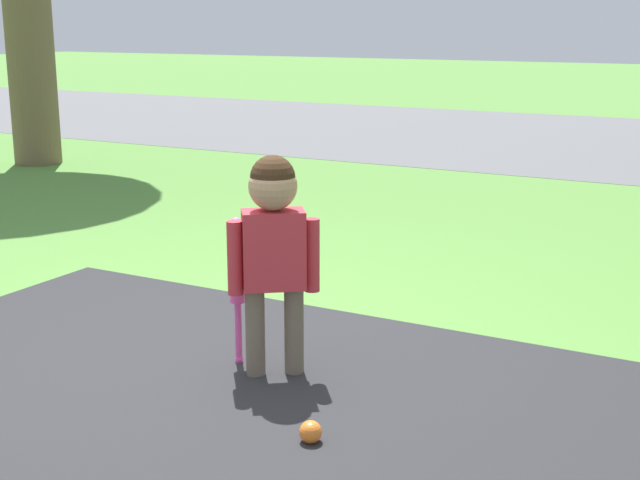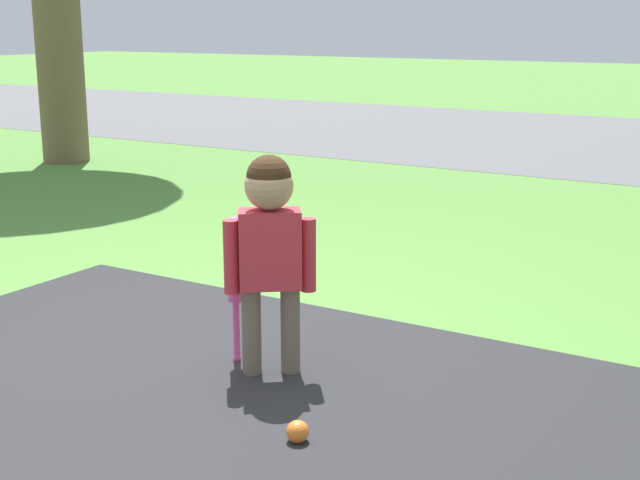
{
  "view_description": "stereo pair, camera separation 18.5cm",
  "coord_description": "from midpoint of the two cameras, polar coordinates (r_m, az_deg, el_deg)",
  "views": [
    {
      "loc": [
        2.29,
        -2.92,
        1.48
      ],
      "look_at": [
        0.4,
        0.52,
        0.51
      ],
      "focal_mm": 50.0,
      "sensor_mm": 36.0,
      "label": 1
    },
    {
      "loc": [
        2.45,
        -2.83,
        1.48
      ],
      "look_at": [
        0.4,
        0.52,
        0.51
      ],
      "focal_mm": 50.0,
      "sensor_mm": 36.0,
      "label": 2
    }
  ],
  "objects": [
    {
      "name": "street_strip",
      "position": [
        11.73,
        17.02,
        6.06
      ],
      "size": [
        40.0,
        6.0,
        0.01
      ],
      "color": "#59595B",
      "rests_on": "ground"
    },
    {
      "name": "baseball_bat",
      "position": [
        3.87,
        -6.7,
        -1.93
      ],
      "size": [
        0.07,
        0.07,
        0.66
      ],
      "color": "#E54CA5",
      "rests_on": "ground"
    },
    {
      "name": "child",
      "position": [
        3.69,
        -4.44,
        0.32
      ],
      "size": [
        0.32,
        0.27,
        0.95
      ],
      "rotation": [
        0.0,
        0.0,
        0.65
      ],
      "color": "#6B5B4C",
      "rests_on": "ground"
    },
    {
      "name": "sports_ball",
      "position": [
        3.27,
        -2.27,
        -12.2
      ],
      "size": [
        0.08,
        0.08,
        0.08
      ],
      "color": "orange",
      "rests_on": "ground"
    },
    {
      "name": "ground_plane",
      "position": [
        4.01,
        -9.98,
        -7.96
      ],
      "size": [
        60.0,
        60.0,
        0.0
      ],
      "primitive_type": "plane",
      "color": "#518438"
    }
  ]
}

